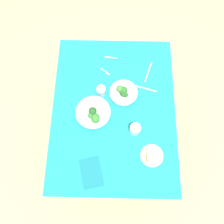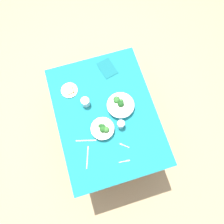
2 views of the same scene
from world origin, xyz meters
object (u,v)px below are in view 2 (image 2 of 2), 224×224
object	(u,v)px
water_glass_center	(85,102)
napkin_folded_upper	(107,68)
broccoli_bowl_near	(120,105)
bread_side_plate	(69,90)
water_glass_side	(121,124)
fork_by_far_bowl	(125,161)
fork_by_near_bowl	(124,145)
table_knife_left	(86,141)
table_knife_right	(87,157)
broccoli_bowl_far	(103,129)

from	to	relation	value
water_glass_center	napkin_folded_upper	world-z (taller)	water_glass_center
broccoli_bowl_near	bread_side_plate	size ratio (longest dim) A/B	1.59
bread_side_plate	water_glass_side	distance (m)	0.64
bread_side_plate	fork_by_far_bowl	bearing A→B (deg)	-158.87
fork_by_near_bowl	table_knife_left	world-z (taller)	same
table_knife_left	table_knife_right	distance (m)	0.16
table_knife_right	napkin_folded_upper	xyz separation A→B (m)	(0.84, -0.44, 0.00)
fork_by_near_bowl	water_glass_side	bearing A→B (deg)	-59.05
broccoli_bowl_far	bread_side_plate	bearing A→B (deg)	23.53
fork_by_far_bowl	water_glass_side	bearing A→B (deg)	84.71
broccoli_bowl_near	table_knife_right	bearing A→B (deg)	131.87
water_glass_side	table_knife_right	bearing A→B (deg)	117.53
bread_side_plate	water_glass_center	distance (m)	0.23
broccoli_bowl_near	fork_by_near_bowl	size ratio (longest dim) A/B	3.29
water_glass_center	fork_by_far_bowl	distance (m)	0.69
fork_by_near_bowl	broccoli_bowl_near	bearing A→B (deg)	-62.49
table_knife_right	table_knife_left	bearing A→B (deg)	-171.63
bread_side_plate	table_knife_left	size ratio (longest dim) A/B	0.87
water_glass_side	napkin_folded_upper	xyz separation A→B (m)	(0.64, -0.05, -0.04)
napkin_folded_upper	fork_by_far_bowl	bearing A→B (deg)	173.14
broccoli_bowl_near	water_glass_side	world-z (taller)	broccoli_bowl_near
fork_by_near_bowl	fork_by_far_bowl	bearing A→B (deg)	114.88
broccoli_bowl_far	napkin_folded_upper	distance (m)	0.67
fork_by_far_bowl	fork_by_near_bowl	world-z (taller)	same
table_knife_left	napkin_folded_upper	size ratio (longest dim) A/B	0.92
broccoli_bowl_far	table_knife_left	bearing A→B (deg)	107.12
napkin_folded_upper	broccoli_bowl_far	bearing A→B (deg)	159.99
water_glass_center	water_glass_side	xyz separation A→B (m)	(-0.32, -0.27, -0.01)
broccoli_bowl_far	broccoli_bowl_near	distance (m)	0.29
water_glass_side	fork_by_near_bowl	size ratio (longest dim) A/B	1.02
bread_side_plate	napkin_folded_upper	size ratio (longest dim) A/B	0.80
fork_by_far_bowl	fork_by_near_bowl	size ratio (longest dim) A/B	1.29
water_glass_side	fork_by_near_bowl	distance (m)	0.20
water_glass_side	table_knife_left	world-z (taller)	water_glass_side
napkin_folded_upper	table_knife_right	bearing A→B (deg)	152.27
broccoli_bowl_near	bread_side_plate	world-z (taller)	broccoli_bowl_near
bread_side_plate	napkin_folded_upper	bearing A→B (deg)	-73.51
fork_by_near_bowl	water_glass_center	bearing A→B (deg)	-25.73
broccoli_bowl_near	water_glass_center	distance (m)	0.34
bread_side_plate	water_glass_side	size ratio (longest dim) A/B	2.04
water_glass_center	broccoli_bowl_near	bearing A→B (deg)	-111.10
fork_by_near_bowl	table_knife_left	xyz separation A→B (m)	(0.15, 0.33, -0.00)
broccoli_bowl_near	water_glass_center	world-z (taller)	broccoli_bowl_near
table_knife_right	bread_side_plate	bearing A→B (deg)	-161.18
broccoli_bowl_far	table_knife_right	distance (m)	0.30
broccoli_bowl_far	table_knife_right	size ratio (longest dim) A/B	1.09
water_glass_center	fork_by_near_bowl	bearing A→B (deg)	-155.14
water_glass_center	bread_side_plate	bearing A→B (deg)	33.71
fork_by_far_bowl	napkin_folded_upper	world-z (taller)	napkin_folded_upper
bread_side_plate	water_glass_side	bearing A→B (deg)	-142.18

